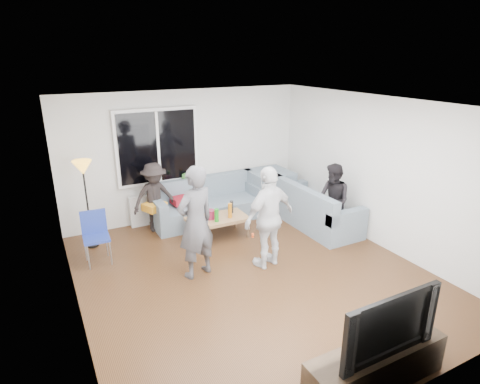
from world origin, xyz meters
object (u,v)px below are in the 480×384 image
player_left (196,223)px  spectator_back (155,197)px  sofa_right_section (315,205)px  side_chair (96,239)px  spectator_right (333,200)px  player_right (269,217)px  floor_lamp (88,205)px  coffee_table (218,228)px  tv_console (376,366)px  sofa_back_section (209,201)px  television (382,320)px

player_left → spectator_back: 1.93m
sofa_right_section → side_chair: bearing=84.2°
sofa_right_section → spectator_right: size_ratio=1.46×
player_right → spectator_back: 2.48m
side_chair → floor_lamp: floor_lamp is taller
floor_lamp → player_right: size_ratio=0.94×
coffee_table → spectator_right: size_ratio=0.80×
player_left → player_right: (1.13, -0.25, -0.05)m
player_left → tv_console: bearing=89.7°
player_left → spectator_right: bearing=167.9°
coffee_table → player_left: (-0.83, -1.05, 0.68)m
sofa_back_section → coffee_table: sofa_back_section is taller
television → side_chair: bearing=117.7°
coffee_table → player_left: 1.50m
sofa_back_section → player_left: player_left is taller
spectator_back → sofa_back_section: bearing=-7.4°
player_left → tv_console: 3.06m
sofa_right_section → tv_console: (-1.98, -3.56, -0.20)m
sofa_back_section → sofa_right_section: (1.76, -1.21, 0.00)m
spectator_back → television: bearing=-85.6°
tv_console → television: size_ratio=1.35×
television → player_right: bearing=82.8°
coffee_table → television: size_ratio=0.93×
spectator_back → tv_console: bearing=-85.6°
television → sofa_right_section: bearing=60.9°
tv_console → television: bearing=0.0°
sofa_back_section → tv_console: 4.78m
player_left → television: bearing=89.7°
spectator_right → player_right: bearing=-70.7°
sofa_right_section → tv_console: bearing=150.9°
player_right → spectator_back: player_right is taller
sofa_right_section → coffee_table: bearing=79.2°
side_chair → spectator_right: bearing=-9.8°
side_chair → floor_lamp: 0.76m
player_left → sofa_right_section: bearing=178.0°
floor_lamp → spectator_back: (1.22, 0.14, -0.11)m
player_left → player_right: bearing=152.0°
player_left → floor_lamp: bearing=-69.7°
player_right → spectator_back: (-1.20, 2.16, -0.16)m
side_chair → player_left: (1.29, -1.10, 0.45)m
spectator_right → tv_console: spectator_right is taller
floor_lamp → player_left: (1.29, -1.77, 0.10)m
floor_lamp → television: (2.09, -4.66, 0.00)m
coffee_table → sofa_right_section: bearing=-10.8°
sofa_back_section → player_right: 2.17m
player_right → coffee_table: bearing=-88.9°
floor_lamp → tv_console: bearing=-65.8°
sofa_right_section → side_chair: side_chair is taller
coffee_table → television: (-0.03, -3.94, 0.58)m
sofa_back_section → floor_lamp: floor_lamp is taller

